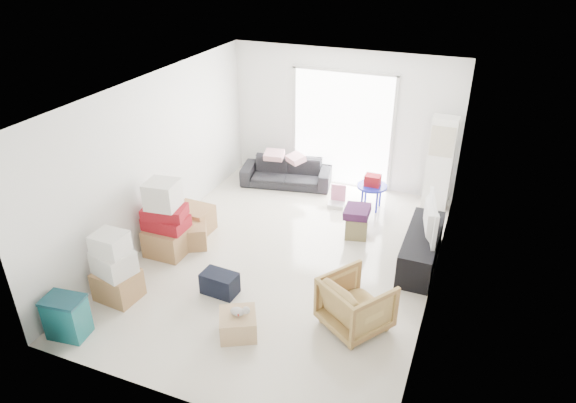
% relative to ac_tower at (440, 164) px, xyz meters
% --- Properties ---
extents(room_shell, '(4.98, 6.48, 3.18)m').
position_rel_ac_tower_xyz_m(room_shell, '(-1.95, -2.65, 0.48)').
color(room_shell, beige).
rests_on(room_shell, ground).
extents(sliding_door, '(2.10, 0.04, 2.33)m').
position_rel_ac_tower_xyz_m(sliding_door, '(-1.95, 0.33, 0.37)').
color(sliding_door, white).
rests_on(sliding_door, room_shell).
extents(ac_tower, '(0.45, 0.30, 1.75)m').
position_rel_ac_tower_xyz_m(ac_tower, '(0.00, 0.00, 0.00)').
color(ac_tower, white).
rests_on(ac_tower, room_shell).
extents(tv_console, '(0.48, 1.61, 0.54)m').
position_rel_ac_tower_xyz_m(tv_console, '(0.05, -1.98, -0.61)').
color(tv_console, black).
rests_on(tv_console, room_shell).
extents(television, '(0.75, 1.07, 0.13)m').
position_rel_ac_tower_xyz_m(television, '(0.05, -1.98, -0.27)').
color(television, black).
rests_on(television, tv_console).
extents(sofa, '(1.86, 0.86, 0.70)m').
position_rel_ac_tower_xyz_m(sofa, '(-2.93, -0.15, -0.52)').
color(sofa, '#242529').
rests_on(sofa, room_shell).
extents(pillow_left, '(0.42, 0.35, 0.12)m').
position_rel_ac_tower_xyz_m(pillow_left, '(-3.19, -0.17, -0.12)').
color(pillow_left, '#E6A8B4').
rests_on(pillow_left, sofa).
extents(pillow_right, '(0.48, 0.47, 0.13)m').
position_rel_ac_tower_xyz_m(pillow_right, '(-2.72, -0.17, -0.11)').
color(pillow_right, '#E6A8B4').
rests_on(pillow_right, sofa).
extents(armchair, '(1.04, 1.03, 0.79)m').
position_rel_ac_tower_xyz_m(armchair, '(-0.51, -3.77, -0.48)').
color(armchair, tan).
rests_on(armchair, room_shell).
extents(storage_bins, '(0.54, 0.41, 0.58)m').
position_rel_ac_tower_xyz_m(storage_bins, '(-3.85, -5.29, -0.58)').
color(storage_bins, '#135B5F').
rests_on(storage_bins, room_shell).
extents(box_stack_a, '(0.61, 0.55, 1.04)m').
position_rel_ac_tower_xyz_m(box_stack_a, '(-3.75, -4.43, -0.41)').
color(box_stack_a, '#936642').
rests_on(box_stack_a, room_shell).
extents(box_stack_b, '(0.72, 0.62, 1.25)m').
position_rel_ac_tower_xyz_m(box_stack_b, '(-3.75, -3.17, -0.33)').
color(box_stack_b, '#936642').
rests_on(box_stack_b, room_shell).
extents(box_stack_c, '(0.64, 0.54, 0.45)m').
position_rel_ac_tower_xyz_m(box_stack_c, '(-3.72, -2.45, -0.65)').
color(box_stack_c, '#936642').
rests_on(box_stack_c, room_shell).
extents(loose_box, '(0.62, 0.62, 0.38)m').
position_rel_ac_tower_xyz_m(loose_box, '(-3.49, -2.86, -0.69)').
color(loose_box, '#936642').
rests_on(loose_box, room_shell).
extents(duffel_bag, '(0.53, 0.34, 0.32)m').
position_rel_ac_tower_xyz_m(duffel_bag, '(-2.48, -3.81, -0.71)').
color(duffel_bag, black).
rests_on(duffel_bag, room_shell).
extents(ottoman, '(0.44, 0.44, 0.37)m').
position_rel_ac_tower_xyz_m(ottoman, '(-1.09, -1.58, -0.69)').
color(ottoman, olive).
rests_on(ottoman, room_shell).
extents(blanket, '(0.42, 0.42, 0.14)m').
position_rel_ac_tower_xyz_m(blanket, '(-1.09, -1.58, -0.44)').
color(blanket, '#461C45').
rests_on(blanket, ottoman).
extents(kids_table, '(0.56, 0.56, 0.68)m').
position_rel_ac_tower_xyz_m(kids_table, '(-1.09, -0.52, -0.39)').
color(kids_table, '#1B20B1').
rests_on(kids_table, room_shell).
extents(toy_walker, '(0.32, 0.29, 0.40)m').
position_rel_ac_tower_xyz_m(toy_walker, '(-1.70, -0.65, -0.76)').
color(toy_walker, silver).
rests_on(toy_walker, room_shell).
extents(wood_crate, '(0.62, 0.62, 0.31)m').
position_rel_ac_tower_xyz_m(wood_crate, '(-1.86, -4.47, -0.72)').
color(wood_crate, tan).
rests_on(wood_crate, room_shell).
extents(plush_bunny, '(0.25, 0.15, 0.13)m').
position_rel_ac_tower_xyz_m(plush_bunny, '(-1.83, -4.46, -0.51)').
color(plush_bunny, '#B2ADA8').
rests_on(plush_bunny, wood_crate).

